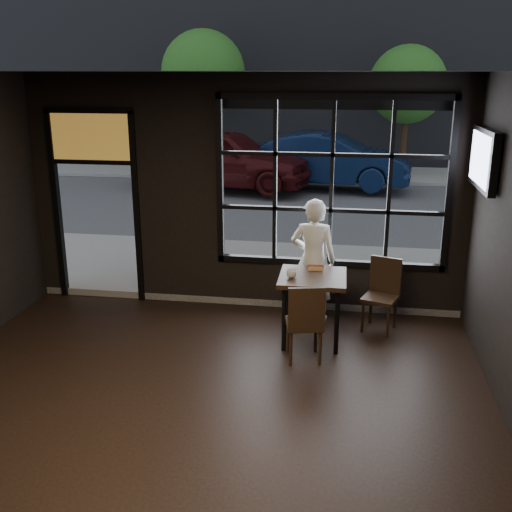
% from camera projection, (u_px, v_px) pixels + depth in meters
% --- Properties ---
extents(floor, '(6.00, 7.00, 0.02)m').
position_uv_depth(floor, '(172.00, 452.00, 5.27)').
color(floor, black).
rests_on(floor, ground).
extents(ceiling, '(6.00, 7.00, 0.02)m').
position_uv_depth(ceiling, '(154.00, 70.00, 4.32)').
color(ceiling, black).
rests_on(ceiling, ground).
extents(window_frame, '(3.06, 0.12, 2.28)m').
position_uv_depth(window_frame, '(332.00, 183.00, 7.86)').
color(window_frame, black).
rests_on(window_frame, ground).
extents(stained_transom, '(1.20, 0.06, 0.70)m').
position_uv_depth(stained_transom, '(91.00, 136.00, 8.19)').
color(stained_transom, orange).
rests_on(stained_transom, ground).
extents(street_asphalt, '(60.00, 41.00, 0.04)m').
position_uv_depth(street_asphalt, '(321.00, 144.00, 27.92)').
color(street_asphalt, '#545456').
rests_on(street_asphalt, ground).
extents(cafe_table, '(0.81, 0.81, 0.86)m').
position_uv_depth(cafe_table, '(312.00, 309.00, 7.30)').
color(cafe_table, black).
rests_on(cafe_table, floor).
extents(chair_near, '(0.49, 0.49, 0.95)m').
position_uv_depth(chair_near, '(304.00, 321.00, 6.83)').
color(chair_near, black).
rests_on(chair_near, floor).
extents(chair_window, '(0.52, 0.52, 0.94)m').
position_uv_depth(chair_window, '(380.00, 296.00, 7.61)').
color(chair_window, black).
rests_on(chair_window, floor).
extents(man, '(0.63, 0.43, 1.65)m').
position_uv_depth(man, '(313.00, 260.00, 7.88)').
color(man, white).
rests_on(man, floor).
extents(hotdog, '(0.21, 0.10, 0.06)m').
position_uv_depth(hotdog, '(316.00, 268.00, 7.37)').
color(hotdog, tan).
rests_on(hotdog, cafe_table).
extents(cup, '(0.13, 0.13, 0.10)m').
position_uv_depth(cup, '(292.00, 274.00, 7.09)').
color(cup, silver).
rests_on(cup, cafe_table).
extents(tv, '(0.13, 1.16, 0.68)m').
position_uv_depth(tv, '(484.00, 159.00, 6.79)').
color(tv, black).
rests_on(tv, wall_right).
extents(navy_car, '(4.67, 2.09, 1.49)m').
position_uv_depth(navy_car, '(328.00, 160.00, 16.65)').
color(navy_car, '#0B1939').
rests_on(navy_car, street_asphalt).
extents(maroon_car, '(5.09, 2.70, 1.65)m').
position_uv_depth(maroon_car, '(224.00, 158.00, 16.45)').
color(maroon_car, '#400E0F').
rests_on(maroon_car, street_asphalt).
extents(tree_left, '(2.62, 2.62, 4.48)m').
position_uv_depth(tree_left, '(203.00, 73.00, 18.80)').
color(tree_left, '#332114').
rests_on(tree_left, street_asphalt).
extents(tree_right, '(2.34, 2.34, 3.99)m').
position_uv_depth(tree_right, '(408.00, 85.00, 18.09)').
color(tree_right, '#332114').
rests_on(tree_right, street_asphalt).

